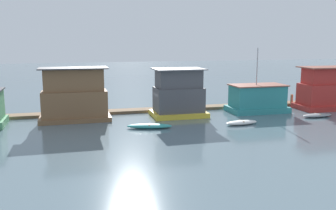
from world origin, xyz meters
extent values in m
plane|color=slate|center=(0.00, 0.00, 0.00)|extent=(200.00, 200.00, 0.00)
cube|color=brown|center=(0.00, 3.27, 0.15)|extent=(51.00, 1.80, 0.30)
cube|color=brown|center=(-9.38, 0.26, 0.23)|extent=(7.03, 3.34, 0.45)
cube|color=brown|center=(-9.38, 0.26, 1.75)|extent=(6.39, 2.70, 2.59)
cube|color=brown|center=(-9.38, 0.26, 4.15)|extent=(5.80, 2.11, 2.22)
cube|color=#38383D|center=(-9.38, 0.26, 5.32)|extent=(6.69, 3.00, 0.12)
cube|color=gold|center=(1.39, -0.14, 0.26)|extent=(5.74, 4.03, 0.52)
cube|color=#4C4C51|center=(1.39, -0.14, 1.80)|extent=(4.98, 3.28, 2.57)
cube|color=#4C4C51|center=(1.39, -0.14, 4.04)|extent=(4.55, 2.85, 1.90)
cube|color=slate|center=(1.39, -0.14, 5.05)|extent=(5.28, 3.58, 0.12)
cube|color=teal|center=(10.69, -0.11, 0.31)|extent=(6.56, 3.79, 0.62)
cube|color=teal|center=(10.69, -0.11, 1.81)|extent=(5.81, 3.04, 2.37)
cube|color=brown|center=(10.69, -0.11, 3.05)|extent=(6.11, 3.34, 0.12)
cylinder|color=#B2B2B7|center=(10.51, -0.11, 5.16)|extent=(0.12, 0.12, 4.10)
cube|color=red|center=(19.30, -0.49, 0.29)|extent=(6.57, 3.87, 0.58)
cube|color=red|center=(19.30, -0.49, 1.79)|extent=(5.81, 3.11, 2.42)
cube|color=red|center=(19.30, -0.49, 3.94)|extent=(5.16, 2.47, 1.87)
cube|color=brown|center=(19.30, -0.49, 4.93)|extent=(6.11, 3.41, 0.12)
ellipsoid|color=teal|center=(-2.81, -4.99, 0.22)|extent=(4.30, 2.06, 0.44)
cube|color=#997F60|center=(-2.81, -4.99, 0.38)|extent=(0.38, 0.92, 0.08)
ellipsoid|color=white|center=(6.11, -5.73, 0.21)|extent=(3.36, 1.34, 0.43)
cube|color=#997F60|center=(6.11, -5.73, 0.36)|extent=(0.23, 0.93, 0.08)
ellipsoid|color=gray|center=(15.50, -4.42, 0.18)|extent=(3.54, 1.38, 0.37)
cube|color=#997F60|center=(15.50, -4.42, 0.31)|extent=(0.21, 1.02, 0.08)
cylinder|color=brown|center=(14.59, 2.12, 1.06)|extent=(0.26, 0.26, 2.13)
cylinder|color=brown|center=(-9.08, 2.12, 0.64)|extent=(0.25, 0.25, 1.28)
cylinder|color=#846B4C|center=(16.56, 2.12, 0.73)|extent=(0.32, 0.32, 1.47)
camera|label=1|loc=(-9.63, -38.03, 8.10)|focal=40.00mm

